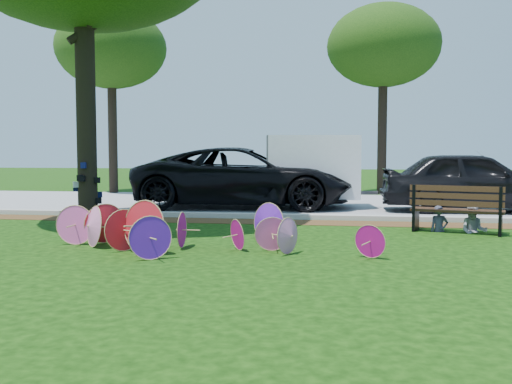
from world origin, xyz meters
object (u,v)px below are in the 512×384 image
at_px(park_bench, 457,209).
at_px(person_right, 474,205).
at_px(parasol_pile, 167,228).
at_px(dark_pickup, 472,181).
at_px(black_van, 244,178).
at_px(cargo_trailer, 312,167).
at_px(person_left, 440,207).

height_order(park_bench, person_right, person_right).
height_order(parasol_pile, person_right, person_right).
bearing_deg(person_right, dark_pickup, 92.13).
distance_m(black_van, park_bench, 6.98).
xyz_separation_m(parasol_pile, dark_pickup, (6.61, 7.09, 0.49)).
distance_m(parasol_pile, dark_pickup, 9.71).
distance_m(black_van, person_right, 7.21).
height_order(cargo_trailer, park_bench, cargo_trailer).
distance_m(parasol_pile, cargo_trailer, 7.92).
relative_size(cargo_trailer, person_right, 2.33).
distance_m(park_bench, person_right, 0.36).
bearing_deg(cargo_trailer, dark_pickup, -14.10).
height_order(black_van, person_left, black_van).
bearing_deg(dark_pickup, person_right, 167.23).
bearing_deg(parasol_pile, person_left, 29.52).
relative_size(black_van, person_left, 6.11).
distance_m(parasol_pile, park_bench, 6.08).
distance_m(parasol_pile, black_van, 7.34).
relative_size(park_bench, person_left, 1.77).
xyz_separation_m(dark_pickup, person_right, (-0.87, -4.23, -0.28)).
distance_m(parasol_pile, person_left, 5.80).
distance_m(black_van, cargo_trailer, 2.07).
bearing_deg(person_left, black_van, 128.07).
xyz_separation_m(black_van, person_right, (5.66, -4.47, -0.33)).
xyz_separation_m(parasol_pile, person_left, (5.04, 2.86, 0.17)).
bearing_deg(parasol_pile, dark_pickup, 47.00).
bearing_deg(cargo_trailer, parasol_pile, -113.44).
distance_m(park_bench, person_left, 0.36).
bearing_deg(cargo_trailer, park_bench, -63.41).
distance_m(cargo_trailer, person_right, 5.99).
height_order(parasol_pile, cargo_trailer, cargo_trailer).
xyz_separation_m(black_van, person_left, (4.96, -4.47, -0.37)).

